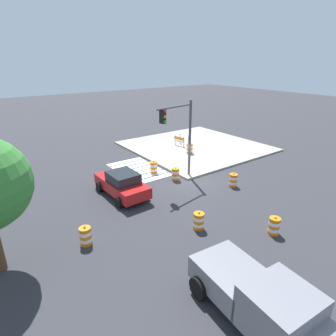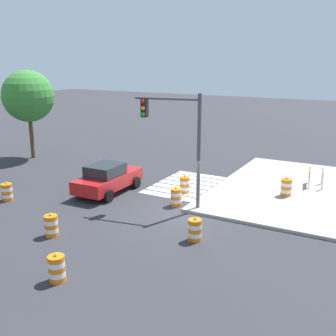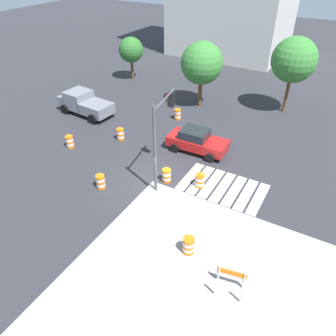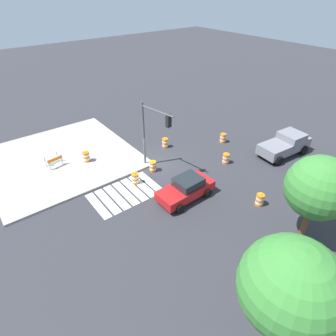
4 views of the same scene
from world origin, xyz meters
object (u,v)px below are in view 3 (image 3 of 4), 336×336
object	(u,v)px
traffic_barrel_median_far	(120,134)
traffic_barrel_crosswalk_end	(70,142)
traffic_barrel_on_sidewalk	(188,245)
construction_barricade	(231,279)
traffic_light_pole	(162,126)
traffic_barrel_far_curb	(200,181)
traffic_barrel_near_corner	(177,114)
traffic_barrel_median_near	(167,175)
street_tree_streetside_far	(131,50)
sports_car	(197,141)
street_tree_streetside_mid	(294,60)
traffic_barrel_lane_center	(101,182)
pickup_truck	(84,103)
street_tree_streetside_near	(202,63)

from	to	relation	value
traffic_barrel_median_far	traffic_barrel_crosswalk_end	bearing A→B (deg)	-133.10
traffic_barrel_on_sidewalk	construction_barricade	world-z (taller)	traffic_barrel_on_sidewalk
traffic_barrel_on_sidewalk	traffic_light_pole	xyz separation A→B (m)	(-4.07, 4.46, 3.31)
traffic_barrel_crosswalk_end	traffic_light_pole	distance (m)	8.73
traffic_barrel_crosswalk_end	traffic_barrel_far_curb	world-z (taller)	same
traffic_light_pole	traffic_barrel_near_corner	bearing A→B (deg)	111.83
traffic_barrel_median_near	construction_barricade	distance (m)	8.30
traffic_barrel_far_curb	street_tree_streetside_far	size ratio (longest dim) A/B	0.23
traffic_barrel_median_near	sports_car	bearing A→B (deg)	89.16
sports_car	traffic_barrel_median_near	distance (m)	4.29
traffic_light_pole	street_tree_streetside_far	size ratio (longest dim) A/B	1.24
traffic_barrel_median_near	traffic_barrel_on_sidewalk	xyz separation A→B (m)	(3.81, -4.56, 0.15)
street_tree_streetside_mid	sports_car	bearing A→B (deg)	-111.68
traffic_barrel_median_far	traffic_barrel_lane_center	distance (m)	5.97
street_tree_streetside_mid	traffic_barrel_lane_center	bearing A→B (deg)	-113.33
sports_car	street_tree_streetside_mid	bearing A→B (deg)	68.32
traffic_barrel_near_corner	construction_barricade	bearing A→B (deg)	-54.02
traffic_barrel_lane_center	traffic_barrel_median_far	bearing A→B (deg)	114.63
pickup_truck	construction_barricade	xyz separation A→B (m)	(17.45, -10.48, -0.25)
traffic_barrel_median_far	traffic_barrel_on_sidewalk	xyz separation A→B (m)	(9.51, -7.44, 0.15)
pickup_truck	traffic_barrel_median_far	size ratio (longest dim) A/B	5.20
sports_car	pickup_truck	distance (m)	11.27
pickup_truck	traffic_barrel_median_far	distance (m)	5.92
traffic_barrel_crosswalk_end	construction_barricade	distance (m)	15.57
traffic_barrel_median_far	traffic_barrel_far_curb	world-z (taller)	same
sports_car	traffic_barrel_median_near	xyz separation A→B (m)	(-0.06, -4.28, -0.36)
traffic_barrel_near_corner	traffic_barrel_median_near	world-z (taller)	same
traffic_barrel_on_sidewalk	construction_barricade	distance (m)	2.61
traffic_barrel_crosswalk_end	street_tree_streetside_far	bearing A→B (deg)	106.40
street_tree_streetside_near	traffic_barrel_crosswalk_end	bearing A→B (deg)	-114.44
traffic_barrel_median_far	street_tree_streetside_mid	bearing A→B (deg)	49.29
construction_barricade	traffic_barrel_lane_center	bearing A→B (deg)	163.11
traffic_light_pole	street_tree_streetside_near	distance (m)	11.98
pickup_truck	traffic_barrel_lane_center	xyz separation A→B (m)	(7.97, -7.60, -0.52)
street_tree_streetside_far	street_tree_streetside_mid	bearing A→B (deg)	-0.59
traffic_barrel_far_curb	traffic_barrel_lane_center	xyz separation A→B (m)	(-5.27, -3.09, 0.00)
traffic_barrel_near_corner	traffic_barrel_on_sidewalk	world-z (taller)	traffic_barrel_on_sidewalk
pickup_truck	street_tree_streetside_mid	distance (m)	18.02
street_tree_streetside_near	street_tree_streetside_mid	distance (m)	7.54
traffic_barrel_on_sidewalk	pickup_truck	bearing A→B (deg)	147.33
traffic_light_pole	construction_barricade	bearing A→B (deg)	-39.21
sports_car	traffic_barrel_median_far	xyz separation A→B (m)	(-5.76, -1.40, -0.36)
traffic_barrel_on_sidewalk	traffic_light_pole	world-z (taller)	traffic_light_pole
traffic_barrel_crosswalk_end	street_tree_streetside_mid	bearing A→B (deg)	48.80
pickup_truck	traffic_barrel_on_sidewalk	xyz separation A→B (m)	(14.99, -9.62, -0.37)
traffic_barrel_near_corner	traffic_barrel_median_near	size ratio (longest dim) A/B	1.00
traffic_light_pole	street_tree_streetside_mid	xyz separation A→B (m)	(4.23, 14.22, 0.63)
pickup_truck	street_tree_streetside_near	world-z (taller)	street_tree_streetside_near
pickup_truck	traffic_barrel_on_sidewalk	distance (m)	17.82
street_tree_streetside_far	traffic_barrel_far_curb	bearing A→B (deg)	-43.47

